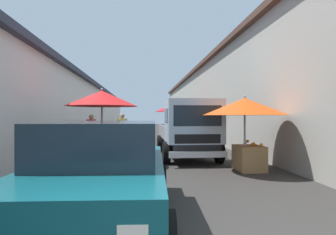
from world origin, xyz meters
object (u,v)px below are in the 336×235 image
object	(u,v)px
hatchback_car	(103,171)
vendor_by_crates	(91,130)
fruit_stall_mid_lane	(102,109)
delivery_truck	(189,131)
vendor_in_shade	(122,129)
fruit_stall_far_right	(245,115)
parked_scooter	(117,137)
fruit_stall_far_left	(171,113)

from	to	relation	value
hatchback_car	vendor_by_crates	bearing A→B (deg)	11.30
fruit_stall_mid_lane	delivery_truck	bearing A→B (deg)	-70.26
delivery_truck	vendor_in_shade	xyz separation A→B (m)	(3.02, 2.56, -0.07)
vendor_in_shade	vendor_by_crates	bearing A→B (deg)	106.60
fruit_stall_far_right	parked_scooter	world-z (taller)	fruit_stall_far_right
vendor_by_crates	delivery_truck	bearing A→B (deg)	-124.48
fruit_stall_mid_lane	vendor_in_shade	xyz separation A→B (m)	(4.06, -0.31, -0.80)
hatchback_car	vendor_in_shade	world-z (taller)	vendor_in_shade
fruit_stall_far_right	fruit_stall_mid_lane	distance (m)	4.24
hatchback_car	vendor_in_shade	size ratio (longest dim) A/B	2.39
fruit_stall_far_left	vendor_in_shade	world-z (taller)	fruit_stall_far_left
vendor_by_crates	hatchback_car	bearing A→B (deg)	-168.70
fruit_stall_far_left	vendor_in_shade	distance (m)	6.18
fruit_stall_mid_lane	delivery_truck	distance (m)	3.14
fruit_stall_mid_lane	fruit_stall_far_right	bearing A→B (deg)	-105.62
hatchback_car	fruit_stall_mid_lane	bearing A→B (deg)	8.35
fruit_stall_far_right	fruit_stall_mid_lane	bearing A→B (deg)	74.38
parked_scooter	hatchback_car	bearing A→B (deg)	-175.90
fruit_stall_mid_lane	parked_scooter	xyz separation A→B (m)	(6.49, 0.12, -1.32)
fruit_stall_mid_lane	hatchback_car	world-z (taller)	fruit_stall_mid_lane
delivery_truck	vendor_in_shade	size ratio (longest dim) A/B	2.96
fruit_stall_far_left	vendor_by_crates	distance (m)	7.17
fruit_stall_mid_lane	parked_scooter	bearing A→B (deg)	1.08
delivery_truck	vendor_by_crates	distance (m)	4.67
hatchback_car	parked_scooter	distance (m)	11.07
delivery_truck	parked_scooter	xyz separation A→B (m)	(5.46, 2.99, -0.59)
vendor_by_crates	fruit_stall_far_right	bearing A→B (deg)	-133.59
delivery_truck	parked_scooter	bearing A→B (deg)	28.75
fruit_stall_far_right	delivery_truck	bearing A→B (deg)	29.11
fruit_stall_far_right	delivery_truck	xyz separation A→B (m)	(2.17, 1.21, -0.54)
fruit_stall_far_left	fruit_stall_mid_lane	bearing A→B (deg)	162.12
delivery_truck	vendor_by_crates	xyz separation A→B (m)	(2.64, 3.85, -0.10)
hatchback_car	vendor_in_shade	xyz separation A→B (m)	(8.60, 0.36, 0.23)
fruit_stall_mid_lane	delivery_truck	xyz separation A→B (m)	(1.03, -2.87, -0.73)
fruit_stall_far_right	vendor_by_crates	size ratio (longest dim) A/B	1.43
fruit_stall_far_left	delivery_truck	size ratio (longest dim) A/B	0.48
fruit_stall_mid_lane	vendor_in_shade	world-z (taller)	fruit_stall_mid_lane
vendor_by_crates	parked_scooter	world-z (taller)	vendor_by_crates
fruit_stall_far_right	vendor_by_crates	bearing A→B (deg)	46.41
vendor_in_shade	delivery_truck	bearing A→B (deg)	-139.77
vendor_by_crates	parked_scooter	distance (m)	2.98
fruit_stall_mid_lane	fruit_stall_far_left	world-z (taller)	fruit_stall_mid_lane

